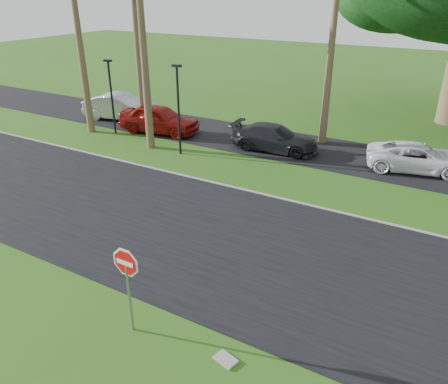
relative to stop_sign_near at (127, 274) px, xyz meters
name	(u,v)px	position (x,y,z in m)	size (l,w,h in m)	color
ground	(183,266)	(-0.50, 3.00, -1.77)	(120.00, 120.00, 0.00)	#2B5916
road	(215,237)	(-0.50, 5.00, -1.76)	(120.00, 8.00, 0.02)	black
parking_strip	(313,150)	(-0.50, 15.50, -1.76)	(120.00, 5.00, 0.02)	black
curb	(263,194)	(-0.50, 9.05, -1.74)	(120.00, 0.12, 0.06)	gray
stop_sign_near	(127,274)	(0.00, 0.00, 0.00)	(1.05, 0.07, 2.62)	gray
streetlight_left	(111,92)	(-12.00, 12.50, 0.72)	(0.45, 0.25, 4.34)	black
streetlight_right	(178,105)	(-6.50, 11.50, 0.88)	(0.45, 0.25, 4.64)	black
car_silver	(121,107)	(-13.62, 14.95, -0.95)	(1.75, 5.03, 1.66)	#A8AAAF
car_red	(159,119)	(-9.72, 13.91, -0.94)	(1.98, 4.91, 1.67)	maroon
car_dark	(274,138)	(-2.38, 14.45, -1.09)	(1.92, 4.72, 1.37)	black
car_minivan	(417,158)	(4.76, 15.22, -1.12)	(2.16, 4.70, 1.30)	white
utility_slab	(226,359)	(2.62, 0.29, -1.74)	(0.55, 0.35, 0.06)	gray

